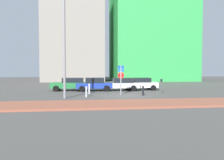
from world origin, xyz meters
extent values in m
plane|color=#4C4947|center=(0.00, 0.00, 0.00)|extent=(120.00, 120.00, 0.00)
cube|color=#93513D|center=(0.00, -5.44, 0.07)|extent=(40.00, 3.49, 0.14)
cube|color=#237238|center=(-5.43, 5.38, 0.63)|extent=(4.50, 1.98, 0.61)
cube|color=black|center=(-5.20, 5.37, 1.19)|extent=(2.36, 1.74, 0.53)
cylinder|color=black|center=(-6.98, 4.56, 0.32)|extent=(0.65, 0.25, 0.64)
cylinder|color=black|center=(-6.90, 6.34, 0.32)|extent=(0.65, 0.25, 0.64)
cylinder|color=black|center=(-3.97, 4.43, 0.32)|extent=(0.65, 0.25, 0.64)
cylinder|color=black|center=(-3.89, 6.21, 0.32)|extent=(0.65, 0.25, 0.64)
cube|color=#1E389E|center=(-2.87, 4.79, 0.61)|extent=(4.09, 1.98, 0.58)
cube|color=black|center=(-2.79, 4.80, 1.19)|extent=(2.03, 1.73, 0.58)
cylinder|color=black|center=(-4.18, 3.84, 0.32)|extent=(0.65, 0.25, 0.64)
cylinder|color=black|center=(-4.28, 5.60, 0.32)|extent=(0.65, 0.25, 0.64)
cylinder|color=black|center=(-1.47, 3.98, 0.32)|extent=(0.65, 0.25, 0.64)
cylinder|color=black|center=(-1.56, 5.75, 0.32)|extent=(0.65, 0.25, 0.64)
cube|color=#B7BABF|center=(-0.01, 4.83, 0.61)|extent=(4.61, 2.06, 0.58)
cube|color=black|center=(0.38, 4.81, 1.17)|extent=(2.22, 1.75, 0.55)
cylinder|color=black|center=(-1.60, 4.06, 0.32)|extent=(0.65, 0.26, 0.64)
cylinder|color=black|center=(-1.48, 5.81, 0.32)|extent=(0.65, 0.26, 0.64)
cylinder|color=black|center=(1.45, 3.85, 0.32)|extent=(0.65, 0.26, 0.64)
cylinder|color=black|center=(1.57, 5.60, 0.32)|extent=(0.65, 0.26, 0.64)
cube|color=white|center=(2.48, 5.14, 0.62)|extent=(4.00, 1.70, 0.59)
cube|color=black|center=(2.67, 5.14, 1.18)|extent=(1.94, 1.55, 0.53)
cylinder|color=black|center=(1.13, 4.30, 0.32)|extent=(0.64, 0.22, 0.64)
cylinder|color=black|center=(1.12, 5.97, 0.32)|extent=(0.64, 0.22, 0.64)
cylinder|color=black|center=(3.85, 4.32, 0.32)|extent=(0.64, 0.22, 0.64)
cylinder|color=black|center=(3.83, 5.99, 0.32)|extent=(0.64, 0.22, 0.64)
cylinder|color=gray|center=(-0.52, 0.62, 1.38)|extent=(0.10, 0.10, 2.76)
cube|color=#1447B7|center=(-0.52, 0.62, 2.46)|extent=(0.55, 0.05, 0.55)
cylinder|color=red|center=(-0.52, 0.62, 1.83)|extent=(0.60, 0.04, 0.60)
cylinder|color=#4C4C51|center=(3.65, 1.20, 0.58)|extent=(0.08, 0.08, 1.16)
cube|color=black|center=(3.65, 1.20, 1.30)|extent=(0.18, 0.14, 0.28)
cylinder|color=gray|center=(-5.52, -1.52, 4.12)|extent=(0.20, 0.20, 8.23)
cylinder|color=#B7B7BC|center=(-3.76, -0.78, 0.46)|extent=(0.16, 0.16, 0.92)
cylinder|color=#B7B7BC|center=(-3.45, 1.94, 0.49)|extent=(0.18, 0.18, 0.98)
cylinder|color=black|center=(1.36, -0.34, 0.44)|extent=(0.16, 0.16, 0.88)
cube|color=green|center=(11.29, 29.76, 15.26)|extent=(17.42, 14.65, 30.51)
cube|color=gray|center=(-6.11, 29.58, 10.40)|extent=(12.58, 12.15, 20.80)
camera|label=1|loc=(-3.95, -19.60, 2.27)|focal=35.03mm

